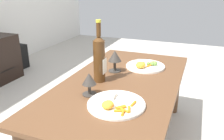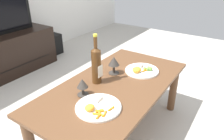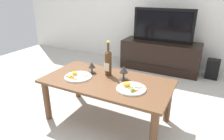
# 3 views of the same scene
# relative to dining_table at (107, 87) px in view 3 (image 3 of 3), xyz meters

# --- Properties ---
(ground_plane) EXTENTS (6.40, 6.40, 0.00)m
(ground_plane) POSITION_rel_dining_table_xyz_m (0.00, 0.00, -0.40)
(ground_plane) COLOR #B7B2A8
(dining_table) EXTENTS (1.32, 0.69, 0.48)m
(dining_table) POSITION_rel_dining_table_xyz_m (0.00, 0.00, 0.00)
(dining_table) COLOR brown
(dining_table) RESTS_ON ground_plane
(tv_stand) EXTENTS (1.35, 0.49, 0.51)m
(tv_stand) POSITION_rel_dining_table_xyz_m (0.13, 1.78, -0.14)
(tv_stand) COLOR black
(tv_stand) RESTS_ON ground_plane
(tv_screen) EXTENTS (1.02, 0.05, 0.56)m
(tv_screen) POSITION_rel_dining_table_xyz_m (0.13, 1.77, 0.40)
(tv_screen) COLOR black
(tv_screen) RESTS_ON tv_stand
(floor_speaker) EXTENTS (0.21, 0.21, 0.31)m
(floor_speaker) POSITION_rel_dining_table_xyz_m (1.00, 1.79, -0.24)
(floor_speaker) COLOR black
(floor_speaker) RESTS_ON ground_plane
(wine_bottle) EXTENTS (0.07, 0.07, 0.38)m
(wine_bottle) POSITION_rel_dining_table_xyz_m (-0.05, 0.13, 0.23)
(wine_bottle) COLOR #4C2D14
(wine_bottle) RESTS_ON dining_table
(goblet_left) EXTENTS (0.08, 0.08, 0.13)m
(goblet_left) POSITION_rel_dining_table_xyz_m (-0.24, 0.10, 0.16)
(goblet_left) COLOR #38332D
(goblet_left) RESTS_ON dining_table
(goblet_right) EXTENTS (0.09, 0.09, 0.15)m
(goblet_right) POSITION_rel_dining_table_xyz_m (0.15, 0.10, 0.18)
(goblet_right) COLOR #38332D
(goblet_right) RESTS_ON dining_table
(dinner_plate_left) EXTENTS (0.29, 0.29, 0.05)m
(dinner_plate_left) POSITION_rel_dining_table_xyz_m (-0.31, -0.07, 0.09)
(dinner_plate_left) COLOR white
(dinner_plate_left) RESTS_ON dining_table
(dinner_plate_right) EXTENTS (0.28, 0.28, 0.05)m
(dinner_plate_right) POSITION_rel_dining_table_xyz_m (0.30, -0.07, 0.09)
(dinner_plate_right) COLOR white
(dinner_plate_right) RESTS_ON dining_table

